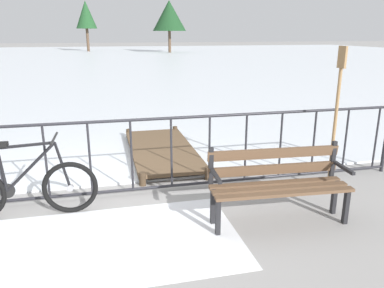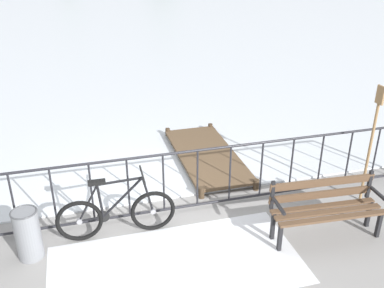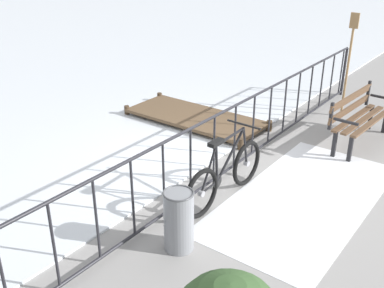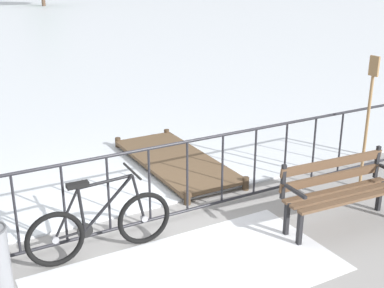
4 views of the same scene
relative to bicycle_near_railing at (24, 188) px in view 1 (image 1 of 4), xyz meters
The scene contains 10 objects.
ground_plane 0.92m from the bicycle_near_railing, 23.98° to the left, with size 160.00×160.00×0.00m, color gray.
frozen_pond 28.76m from the bicycle_near_railing, 88.46° to the left, with size 80.00×56.00×0.03m, color silver.
snow_patch 1.15m from the bicycle_near_railing, 51.82° to the right, with size 3.34×1.64×0.01m, color white.
railing_fence 0.86m from the bicycle_near_railing, 23.98° to the left, with size 9.06×0.06×1.07m.
bicycle_near_railing is the anchor object (origin of this frame).
park_bench 3.00m from the bicycle_near_railing, 14.81° to the right, with size 1.63×0.58×0.89m.
oar_upright 4.09m from the bicycle_near_railing, ahead, with size 0.04×0.16×1.98m.
wooden_dock 2.78m from the bicycle_near_railing, 44.80° to the left, with size 1.10×2.72×0.20m.
tree_far_west 38.21m from the bicycle_near_railing, 77.18° to the left, with size 3.54×3.54×5.38m.
tree_centre 42.00m from the bicycle_near_railing, 90.26° to the left, with size 2.31×2.31×5.55m.
Camera 1 is at (0.21, -4.86, 2.15)m, focal length 35.46 mm.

